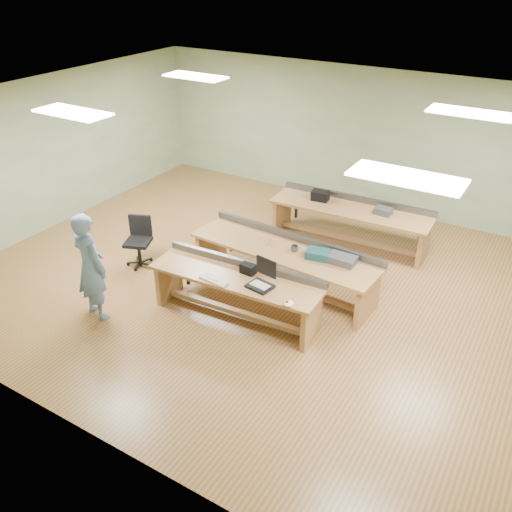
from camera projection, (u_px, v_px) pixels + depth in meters
name	position (u px, v px, depth m)	size (l,w,h in m)	color
floor	(269.00, 284.00, 9.39)	(10.00, 10.00, 0.00)	olive
ceiling	(271.00, 111.00, 7.91)	(10.00, 10.00, 0.00)	silver
wall_back	(363.00, 139.00, 11.63)	(10.00, 0.04, 3.00)	#94AB82
wall_front	(80.00, 339.00, 5.68)	(10.00, 0.04, 3.00)	#94AB82
wall_left	(55.00, 152.00, 10.90)	(0.04, 8.00, 3.00)	#94AB82
fluor_panels	(271.00, 113.00, 7.93)	(6.20, 3.50, 0.03)	white
workbench_front	(237.00, 286.00, 8.30)	(2.77, 0.88, 0.86)	#B2784B
workbench_mid	(285.00, 258.00, 9.03)	(3.33, 1.07, 0.86)	#B2784B
workbench_back	(350.00, 216.00, 10.44)	(3.13, 0.96, 0.86)	#B2784B
person	(90.00, 266.00, 8.19)	(0.64, 0.42, 1.76)	#6577A4
laptop_base	(260.00, 286.00, 7.90)	(0.36, 0.29, 0.04)	black
laptop_screen	(266.00, 267.00, 7.87)	(0.36, 0.02, 0.28)	black
keyboard	(214.00, 280.00, 8.06)	(0.47, 0.16, 0.03)	beige
trackball_mouse	(289.00, 304.00, 7.49)	(0.13, 0.15, 0.07)	white
camera_bag	(248.00, 269.00, 8.22)	(0.23, 0.15, 0.16)	black
task_chair	(140.00, 248.00, 9.83)	(0.64, 0.64, 0.91)	black
parts_bin_teal	(318.00, 254.00, 8.65)	(0.36, 0.27, 0.13)	#143C42
parts_bin_grey	(342.00, 259.00, 8.50)	(0.44, 0.28, 0.12)	#363638
mug	(295.00, 248.00, 8.83)	(0.13, 0.13, 0.10)	#363638
drinks_can	(269.00, 243.00, 8.99)	(0.06, 0.06, 0.11)	silver
storage_box_back	(320.00, 196.00, 10.61)	(0.33, 0.23, 0.19)	black
tray_back	(383.00, 211.00, 10.06)	(0.31, 0.23, 0.12)	#363638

